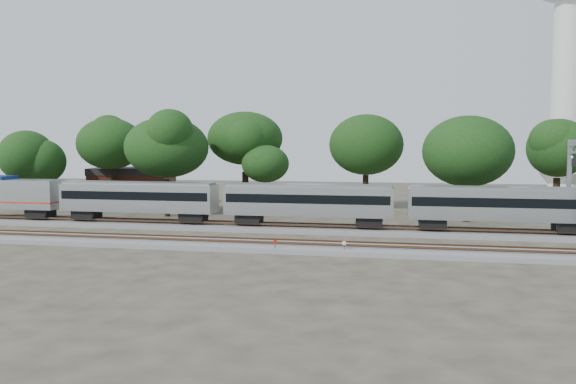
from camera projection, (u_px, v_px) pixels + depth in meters
name	position (u px, v px, depth m)	size (l,w,h in m)	color
ground	(270.00, 240.00, 51.63)	(160.00, 160.00, 0.00)	#383328
track_far	(283.00, 228.00, 57.48)	(160.00, 5.00, 0.73)	slate
track_near	(260.00, 245.00, 47.70)	(160.00, 5.00, 0.73)	slate
train	(309.00, 200.00, 56.71)	(88.68, 3.05, 4.50)	#B2B5BA
switch_stand_red	(275.00, 245.00, 45.32)	(0.34, 0.15, 1.10)	#512D19
switch_stand_white	(344.00, 246.00, 44.80)	(0.34, 0.15, 1.09)	#512D19
switch_lever	(353.00, 254.00, 44.25)	(0.50, 0.30, 0.30)	#512D19
brick_building	(133.00, 186.00, 81.75)	(12.34, 9.67, 5.37)	brown
tree_0	(27.00, 156.00, 74.30)	(7.31, 7.31, 10.31)	black
tree_1	(110.00, 144.00, 76.20)	(8.99, 8.99, 12.67)	black
tree_2	(166.00, 148.00, 67.73)	(8.52, 8.52, 12.02)	black
tree_3	(245.00, 138.00, 73.72)	(9.69, 9.69, 13.67)	black
tree_4	(265.00, 164.00, 70.27)	(6.43, 6.43, 9.06)	black
tree_5	(366.00, 145.00, 73.96)	(8.84, 8.84, 12.47)	black
tree_6	(468.00, 151.00, 63.15)	(8.12, 8.12, 11.45)	black
tree_7	(558.00, 148.00, 71.48)	(8.43, 8.43, 11.88)	black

